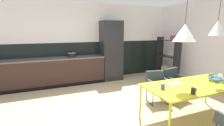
{
  "coord_description": "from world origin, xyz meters",
  "views": [
    {
      "loc": [
        -1.35,
        -2.82,
        1.77
      ],
      "look_at": [
        0.04,
        0.67,
        1.0
      ],
      "focal_mm": 25.86,
      "sensor_mm": 36.0,
      "label": 1
    }
  ],
  "objects": [
    {
      "name": "pendant_lamp_over_table_far",
      "position": [
        1.65,
        -0.67,
        1.81
      ],
      "size": [
        0.29,
        0.29,
        1.0
      ],
      "color": "black"
    },
    {
      "name": "mug_wide_latte",
      "position": [
        0.51,
        -0.61,
        0.78
      ],
      "size": [
        0.12,
        0.07,
        0.1
      ],
      "color": "#335B93",
      "rests_on": "dining_table"
    },
    {
      "name": "dining_table",
      "position": [
        1.25,
        -0.63,
        0.69
      ],
      "size": [
        1.97,
        0.92,
        0.73
      ],
      "color": "gold",
      "rests_on": "ground"
    },
    {
      "name": "kitchen_counter",
      "position": [
        -1.4,
        2.55,
        0.45
      ],
      "size": [
        3.59,
        0.63,
        0.9
      ],
      "color": "#37241E",
      "rests_on": "ground"
    },
    {
      "name": "armchair_near_window",
      "position": [
        1.66,
        0.32,
        0.51
      ],
      "size": [
        0.57,
        0.56,
        0.79
      ],
      "rotation": [
        0.0,
        0.0,
        3.35
      ],
      "color": "#343E3F",
      "rests_on": "ground"
    },
    {
      "name": "ground_plane",
      "position": [
        0.0,
        0.0,
        0.0
      ],
      "size": [
        8.67,
        8.67,
        0.0
      ],
      "primitive_type": "plane",
      "color": "tan"
    },
    {
      "name": "fruit_bowl",
      "position": [
        1.83,
        -0.66,
        0.78
      ],
      "size": [
        0.3,
        0.3,
        0.08
      ],
      "color": "#33607F",
      "rests_on": "dining_table"
    },
    {
      "name": "back_wall_splashback_dark",
      "position": [
        0.0,
        2.91,
        0.68
      ],
      "size": [
        6.67,
        0.12,
        1.36
      ],
      "primitive_type": "cube",
      "color": "black",
      "rests_on": "ground"
    },
    {
      "name": "mug_white_ceramic",
      "position": [
        2.08,
        -0.56,
        0.78
      ],
      "size": [
        0.13,
        0.08,
        0.11
      ],
      "color": "white",
      "rests_on": "dining_table"
    },
    {
      "name": "mug_tall_blue",
      "position": [
        1.97,
        -0.43,
        0.78
      ],
      "size": [
        0.14,
        0.09,
        0.11
      ],
      "color": "#5B8456",
      "rests_on": "dining_table"
    },
    {
      "name": "cooking_pot",
      "position": [
        -0.63,
        2.59,
        0.97
      ],
      "size": [
        0.27,
        0.27,
        0.16
      ],
      "color": "black",
      "rests_on": "kitchen_counter"
    },
    {
      "name": "mug_short_terracotta",
      "position": [
        0.84,
        -0.97,
        0.78
      ],
      "size": [
        0.12,
        0.08,
        0.1
      ],
      "color": "black",
      "rests_on": "dining_table"
    },
    {
      "name": "refrigerator_column",
      "position": [
        0.75,
        2.55,
        1.05
      ],
      "size": [
        0.71,
        0.6,
        2.09
      ],
      "primitive_type": "cube",
      "color": "#232326",
      "rests_on": "ground"
    },
    {
      "name": "back_wall_panel_upper",
      "position": [
        0.0,
        2.91,
        2.03
      ],
      "size": [
        6.67,
        0.12,
        1.36
      ],
      "primitive_type": "cube",
      "color": "white",
      "rests_on": "back_wall_splashback_dark"
    },
    {
      "name": "open_book",
      "position": [
        0.96,
        -0.42,
        0.73
      ],
      "size": [
        0.26,
        0.2,
        0.02
      ],
      "color": "white",
      "rests_on": "dining_table"
    },
    {
      "name": "open_shelf_unit",
      "position": [
        2.68,
        1.8,
        0.81
      ],
      "size": [
        0.3,
        0.95,
        1.61
      ],
      "rotation": [
        0.0,
        0.0,
        -1.57
      ],
      "color": "black",
      "rests_on": "ground"
    },
    {
      "name": "armchair_far_side",
      "position": [
        1.1,
        0.32,
        0.51
      ],
      "size": [
        0.56,
        0.55,
        0.76
      ],
      "rotation": [
        0.0,
        0.0,
        2.95
      ],
      "color": "#343E3F",
      "rests_on": "ground"
    },
    {
      "name": "pendant_lamp_over_table_near",
      "position": [
        0.86,
        -0.66,
        1.73
      ],
      "size": [
        0.39,
        0.39,
        1.09
      ],
      "color": "black"
    }
  ]
}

